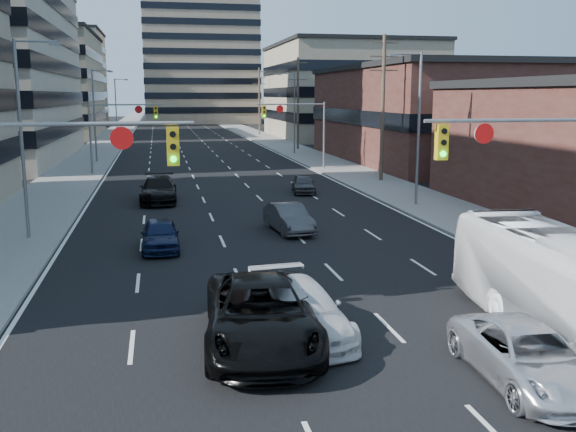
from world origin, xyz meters
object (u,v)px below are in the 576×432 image
(white_van, at_px, (300,310))
(silver_suv, at_px, (528,356))
(black_pickup, at_px, (261,314))
(sedan_blue, at_px, (160,235))

(white_van, height_order, silver_suv, white_van)
(black_pickup, bearing_deg, white_van, 32.29)
(silver_suv, bearing_deg, sedan_blue, 121.25)
(white_van, relative_size, silver_suv, 1.04)
(white_van, distance_m, silver_suv, 6.06)
(sedan_blue, bearing_deg, white_van, -71.04)
(silver_suv, height_order, sedan_blue, sedan_blue)
(black_pickup, xyz_separation_m, sedan_blue, (-2.57, 11.53, -0.20))
(silver_suv, bearing_deg, white_van, 140.53)
(black_pickup, bearing_deg, sedan_blue, 107.99)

